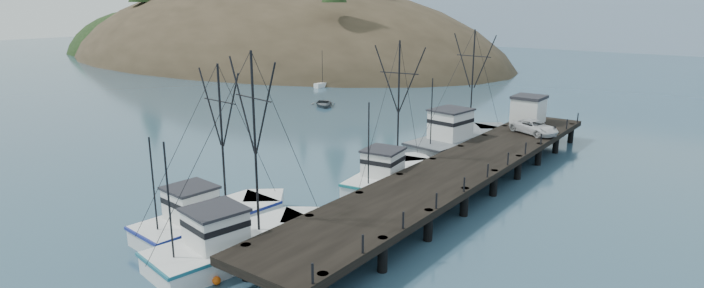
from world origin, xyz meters
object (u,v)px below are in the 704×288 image
work_vessel (461,141)px  pickup_truck (534,127)px  trawler_near (243,242)px  motorboat (324,106)px  pier_shed (528,109)px  pier (462,168)px  trawler_mid (214,218)px  trawler_far (391,174)px

work_vessel → pickup_truck: 6.94m
trawler_near → motorboat: (-25.98, 38.52, -0.82)m
pier_shed → pickup_truck: bearing=-64.2°
pier → trawler_near: trawler_near is taller
trawler_mid → trawler_far: 15.01m
motorboat → trawler_mid: bearing=-102.5°
trawler_far → pickup_truck: bearing=69.1°
pier → work_vessel: (-4.69, 9.48, -0.46)m
trawler_far → work_vessel: bearing=88.5°
trawler_far → motorboat: (-25.93, 22.76, -0.82)m
work_vessel → pier: bearing=-63.6°
pier → motorboat: size_ratio=8.99×
pickup_truck → trawler_mid: bearing=-174.2°
pickup_truck → work_vessel: bearing=148.1°
trawler_mid → pickup_truck: 31.73m
trawler_mid → trawler_far: size_ratio=0.94×
trawler_far → work_vessel: size_ratio=0.82×
pier → pickup_truck: (0.96, 13.23, 0.97)m
pier → trawler_mid: 19.14m
pier_shed → trawler_far: bearing=-100.2°
trawler_near → work_vessel: (0.25, 27.60, 0.41)m
trawler_mid → pier_shed: size_ratio=3.44×
work_vessel → pier_shed: work_vessel is taller
trawler_far → pier_shed: trawler_far is taller
trawler_mid → pickup_truck: bearing=71.3°
pickup_truck → motorboat: pickup_truck is taller
trawler_near → trawler_far: size_ratio=1.03×
work_vessel → motorboat: size_ratio=2.90×
work_vessel → trawler_near: bearing=-90.5°
trawler_near → trawler_far: 15.77m
trawler_far → trawler_mid: bearing=-106.2°
pier → trawler_near: bearing=-105.3°
pier → pickup_truck: 13.30m
trawler_near → trawler_far: (-0.05, 15.77, 0.00)m
trawler_far → work_vessel: work_vessel is taller
work_vessel → trawler_far: bearing=-91.5°
motorboat → pier: bearing=-76.2°
trawler_mid → pickup_truck: (10.15, 30.00, 1.85)m
trawler_near → trawler_mid: trawler_near is taller
work_vessel → motorboat: work_vessel is taller
trawler_far → pier_shed: bearing=79.8°
trawler_near → work_vessel: size_ratio=0.85×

